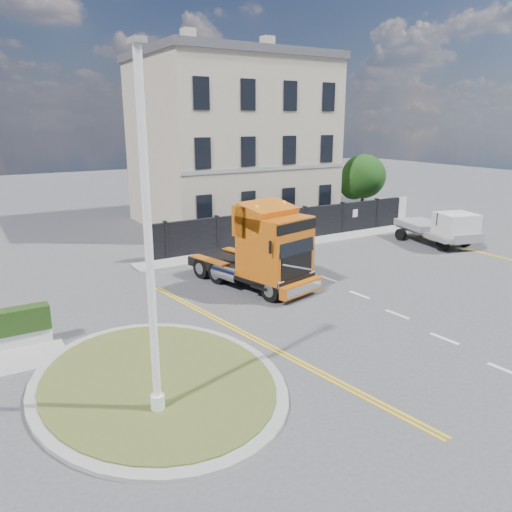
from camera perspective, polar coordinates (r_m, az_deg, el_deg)
ground at (r=20.12m, az=4.74°, el=-5.59°), size 120.00×120.00×0.00m
traffic_island at (r=14.66m, az=-11.25°, el=-13.85°), size 6.80×6.80×0.17m
hoarding_fence at (r=30.57m, az=4.87°, el=3.61°), size 18.80×0.25×2.00m
georgian_building at (r=36.03m, az=-2.89°, el=13.06°), size 12.30×10.30×12.80m
tree at (r=37.56m, az=11.94°, el=8.67°), size 3.20×3.20×4.80m
pavement_far at (r=29.75m, az=4.99°, el=1.43°), size 20.00×1.60×0.12m
truck at (r=21.51m, az=1.01°, el=0.52°), size 3.73×6.59×3.73m
flatbed_pickup at (r=30.94m, az=20.95°, el=3.00°), size 3.18×5.36×2.07m
lamppost_island at (r=11.61m, az=-12.23°, el=2.14°), size 0.27×0.54×8.79m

